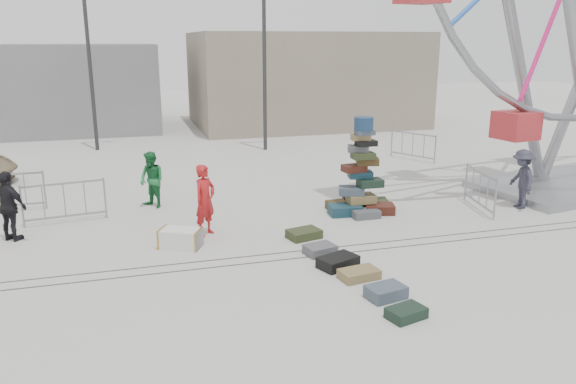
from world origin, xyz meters
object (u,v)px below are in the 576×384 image
object	(u,v)px
barricade_wheel_front	(480,190)
pedestrian_grey	(522,179)
lamp_post_right	(266,43)
pedestrian_black	(9,206)
pedestrian_green	(152,180)
pedestrian_red	(205,200)
barricade_dummy_b	(5,192)
barricade_wheel_back	(413,146)
suitcase_tower	(361,186)
barricade_dummy_c	(65,202)
lamp_post_left	(90,43)
steamer_trunk	(181,238)

from	to	relation	value
barricade_wheel_front	pedestrian_grey	size ratio (longest dim) A/B	1.19
lamp_post_right	pedestrian_black	size ratio (longest dim) A/B	4.77
pedestrian_green	pedestrian_red	bearing A→B (deg)	-15.56
lamp_post_right	barricade_dummy_b	world-z (taller)	lamp_post_right
pedestrian_green	barricade_wheel_back	bearing A→B (deg)	73.02
suitcase_tower	barricade_dummy_c	xyz separation A→B (m)	(-7.71, 1.23, -0.18)
barricade_wheel_front	pedestrian_grey	world-z (taller)	pedestrian_grey
lamp_post_right	suitcase_tower	bearing A→B (deg)	-88.78
barricade_dummy_b	lamp_post_left	bearing A→B (deg)	76.16
steamer_trunk	barricade_wheel_front	distance (m)	8.36
barricade_wheel_back	suitcase_tower	bearing A→B (deg)	-67.53
barricade_dummy_c	barricade_wheel_back	size ratio (longest dim) A/B	1.00
lamp_post_left	pedestrian_red	distance (m)	13.12
barricade_wheel_back	lamp_post_right	bearing A→B (deg)	-155.20
lamp_post_right	pedestrian_green	bearing A→B (deg)	-124.88
barricade_dummy_b	barricade_dummy_c	world-z (taller)	same
pedestrian_red	pedestrian_green	size ratio (longest dim) A/B	1.09
steamer_trunk	lamp_post_right	bearing A→B (deg)	92.96
barricade_dummy_c	pedestrian_black	bearing A→B (deg)	-143.81
suitcase_tower	pedestrian_grey	distance (m)	4.57
barricade_dummy_b	barricade_wheel_back	xyz separation A→B (m)	(14.13, 3.15, 0.00)
lamp_post_right	barricade_wheel_front	size ratio (longest dim) A/B	4.00
suitcase_tower	pedestrian_green	xyz separation A→B (m)	(-5.46, 2.06, 0.06)
lamp_post_left	pedestrian_black	world-z (taller)	lamp_post_left
lamp_post_left	pedestrian_grey	world-z (taller)	lamp_post_left
steamer_trunk	barricade_dummy_b	bearing A→B (deg)	162.90
pedestrian_grey	steamer_trunk	bearing A→B (deg)	-75.02
pedestrian_black	barricade_wheel_front	bearing A→B (deg)	-147.71
suitcase_tower	pedestrian_red	world-z (taller)	suitcase_tower
lamp_post_left	barricade_wheel_back	distance (m)	13.84
lamp_post_left	barricade_dummy_c	distance (m)	11.10
suitcase_tower	barricade_wheel_back	world-z (taller)	suitcase_tower
lamp_post_left	barricade_dummy_b	world-z (taller)	lamp_post_left
barricade_dummy_c	pedestrian_grey	size ratio (longest dim) A/B	1.19
lamp_post_left	barricade_dummy_c	world-z (taller)	lamp_post_left
steamer_trunk	pedestrian_green	world-z (taller)	pedestrian_green
lamp_post_left	suitcase_tower	bearing A→B (deg)	-58.14
pedestrian_green	pedestrian_grey	distance (m)	10.37
lamp_post_right	pedestrian_green	distance (m)	9.89
suitcase_tower	pedestrian_black	bearing A→B (deg)	-173.06
barricade_dummy_c	barricade_wheel_front	world-z (taller)	same
barricade_wheel_front	pedestrian_grey	distance (m)	1.24
barricade_wheel_front	barricade_dummy_b	bearing A→B (deg)	86.71
pedestrian_green	pedestrian_grey	world-z (taller)	pedestrian_grey
barricade_dummy_b	pedestrian_green	size ratio (longest dim) A/B	1.26
lamp_post_left	barricade_wheel_back	bearing A→B (deg)	-25.50
barricade_dummy_b	pedestrian_red	xyz separation A→B (m)	(5.01, -3.42, 0.32)
lamp_post_left	suitcase_tower	size ratio (longest dim) A/B	3.05
pedestrian_green	steamer_trunk	bearing A→B (deg)	-30.51
barricade_wheel_back	pedestrian_green	world-z (taller)	pedestrian_green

